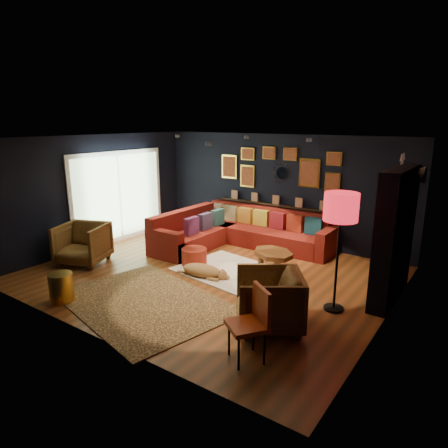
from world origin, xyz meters
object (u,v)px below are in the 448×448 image
Objects in this scene: pouf at (194,257)px; floor_lamp at (341,212)px; coffee_table at (273,256)px; gold_stool at (61,288)px; dog at (202,268)px; orange_chair at (253,318)px; sectional at (235,233)px; armchair_right at (269,297)px; armchair_left at (83,242)px.

pouf is 3.37m from floor_lamp.
coffee_table is at bearing 17.44° from pouf.
gold_stool is 2.49m from dog.
orange_chair is at bearing -48.19° from dog.
dog is (0.52, -0.41, -0.01)m from pouf.
sectional is 3.13× the size of coffee_table.
coffee_table is 1.17× the size of armchair_right.
armchair_right is at bearing -24.13° from armchair_left.
armchair_right is 1.91× the size of gold_stool.
armchair_right is 2.18m from dog.
orange_chair is (4.69, -0.94, 0.10)m from armchair_left.
pouf is at bearing 132.32° from dog.
dog is at bearing -176.62° from floor_lamp.
floor_lamp is at bearing -30.83° from sectional.
coffee_table is at bearing 148.81° from orange_chair.
pouf is at bearing -153.63° from armchair_right.
armchair_left reaches higher than armchair_right.
coffee_table is 2.11× the size of pouf.
armchair_left is at bearing -171.77° from dog.
floor_lamp is at bearing -6.07° from dog.
floor_lamp is (0.58, 1.08, 1.13)m from armchair_right.
floor_lamp is at bearing -4.80° from pouf.
floor_lamp is 2.91m from dog.
gold_stool is 0.26× the size of floor_lamp.
pouf is at bearing -162.56° from coffee_table.
dog is (2.51, 0.80, -0.28)m from armchair_left.
pouf is at bearing 175.20° from floor_lamp.
armchair_left is at bearing -155.87° from orange_chair.
sectional is at bearing 161.76° from orange_chair.
floor_lamp reaches higher than armchair_left.
coffee_table is 1.64m from pouf.
armchair_left is 1.86m from gold_stool.
gold_stool is at bearing -137.74° from orange_chair.
sectional is 2.09m from dog.
floor_lamp is (0.36, 1.89, 1.03)m from orange_chair.
sectional is 3.12× the size of dog.
pouf is 2.82m from armchair_right.
dog is at bearing -38.23° from pouf.
sectional reaches higher than gold_stool.
orange_chair is (2.69, -2.15, 0.36)m from pouf.
coffee_table is 1.17× the size of armchair_left.
coffee_table is 2.04m from armchair_right.
orange_chair is at bearing -66.71° from coffee_table.
gold_stool is (-0.74, -2.56, 0.05)m from pouf.
sectional is at bearing 145.41° from coffee_table.
floor_lamp is (3.11, -1.86, 1.27)m from sectional.
gold_stool is at bearing -69.49° from armchair_left.
armchair_right is at bearing 140.65° from orange_chair.
armchair_left is at bearing 132.98° from gold_stool.
sectional is 4.21m from gold_stool.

